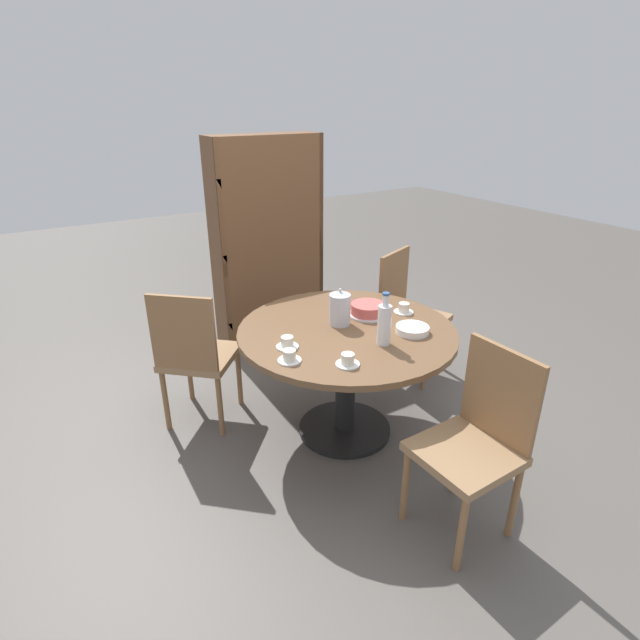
{
  "coord_description": "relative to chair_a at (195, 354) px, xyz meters",
  "views": [
    {
      "loc": [
        -1.53,
        -2.14,
        1.94
      ],
      "look_at": [
        0.0,
        0.3,
        0.66
      ],
      "focal_mm": 28.0,
      "sensor_mm": 36.0,
      "label": 1
    }
  ],
  "objects": [
    {
      "name": "chair_a",
      "position": [
        0.0,
        0.0,
        0.0
      ],
      "size": [
        0.59,
        0.59,
        0.93
      ],
      "rotation": [
        0.0,
        0.0,
        2.4
      ],
      "color": "olive",
      "rests_on": "ground_plane"
    },
    {
      "name": "coffee_pot",
      "position": [
        0.73,
        -0.5,
        0.32
      ],
      "size": [
        0.13,
        0.13,
        0.23
      ],
      "color": "silver",
      "rests_on": "dining_table"
    },
    {
      "name": "chair_c",
      "position": [
        1.57,
        -0.17,
        0.0
      ],
      "size": [
        0.55,
        0.55,
        0.93
      ],
      "rotation": [
        0.0,
        0.0,
        6.66
      ],
      "color": "olive",
      "rests_on": "ground_plane"
    },
    {
      "name": "ground_plane",
      "position": [
        0.73,
        -0.58,
        -0.5
      ],
      "size": [
        14.0,
        14.0,
        0.0
      ],
      "primitive_type": "plane",
      "color": "#56514C"
    },
    {
      "name": "water_bottle",
      "position": [
        0.79,
        -0.85,
        0.34
      ],
      "size": [
        0.07,
        0.07,
        0.3
      ],
      "color": "silver",
      "rests_on": "dining_table"
    },
    {
      "name": "cup_a",
      "position": [
        0.32,
        -0.6,
        0.25
      ],
      "size": [
        0.12,
        0.12,
        0.06
      ],
      "color": "silver",
      "rests_on": "dining_table"
    },
    {
      "name": "cup_d",
      "position": [
        0.49,
        -0.94,
        0.25
      ],
      "size": [
        0.12,
        0.12,
        0.06
      ],
      "color": "silver",
      "rests_on": "dining_table"
    },
    {
      "name": "cup_b",
      "position": [
        0.26,
        -0.75,
        0.25
      ],
      "size": [
        0.12,
        0.12,
        0.06
      ],
      "color": "silver",
      "rests_on": "dining_table"
    },
    {
      "name": "bookshelf",
      "position": [
        0.96,
        0.87,
        0.33
      ],
      "size": [
        0.9,
        0.28,
        1.7
      ],
      "rotation": [
        0.0,
        0.0,
        3.14
      ],
      "color": "brown",
      "rests_on": "ground_plane"
    },
    {
      "name": "cake_main",
      "position": [
        0.95,
        -0.49,
        0.26
      ],
      "size": [
        0.24,
        0.24,
        0.08
      ],
      "color": "silver",
      "rests_on": "dining_table"
    },
    {
      "name": "dining_table",
      "position": [
        0.73,
        -0.58,
        0.07
      ],
      "size": [
        1.27,
        1.27,
        0.72
      ],
      "color": "black",
      "rests_on": "ground_plane"
    },
    {
      "name": "plate_stack",
      "position": [
        1.02,
        -0.82,
        0.24
      ],
      "size": [
        0.19,
        0.19,
        0.04
      ],
      "color": "white",
      "rests_on": "dining_table"
    },
    {
      "name": "cup_c",
      "position": [
        1.17,
        -0.57,
        0.25
      ],
      "size": [
        0.12,
        0.12,
        0.06
      ],
      "color": "silver",
      "rests_on": "dining_table"
    },
    {
      "name": "chair_b",
      "position": [
        0.82,
        -1.51,
        0.0
      ],
      "size": [
        0.43,
        0.43,
        0.93
      ],
      "rotation": [
        0.0,
        0.0,
        4.73
      ],
      "color": "olive",
      "rests_on": "ground_plane"
    }
  ]
}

